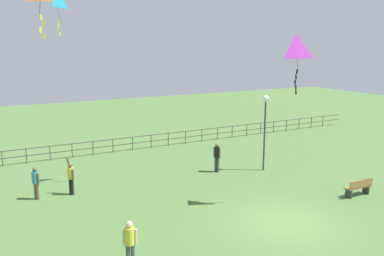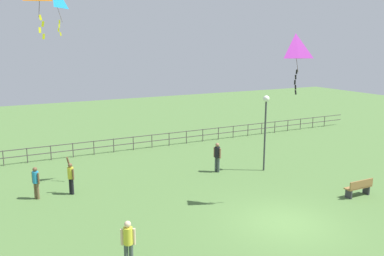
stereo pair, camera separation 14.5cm
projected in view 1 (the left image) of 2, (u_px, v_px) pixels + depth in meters
name	position (u px, v px, depth m)	size (l,w,h in m)	color
ground_plane	(286.00, 223.00, 16.73)	(80.00, 80.00, 0.00)	#4C7038
lamppost	(265.00, 116.00, 23.02)	(0.36, 0.36, 4.37)	#38383D
park_bench	(359.00, 187.00, 19.57)	(1.50, 0.42, 0.85)	olive
person_0	(36.00, 181.00, 19.08)	(0.30, 0.41, 1.56)	brown
person_1	(130.00, 241.00, 13.20)	(0.46, 0.30, 1.62)	#3F4C47
person_2	(71.00, 176.00, 19.69)	(0.30, 0.50, 1.84)	black
person_3	(217.00, 155.00, 23.17)	(0.32, 0.49, 1.70)	#3F4C47
kite_3	(295.00, 49.00, 17.43)	(1.05, 0.87, 2.55)	#B22DB2
waterfront_railing	(151.00, 139.00, 28.60)	(36.02, 0.06, 0.95)	#4C4742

